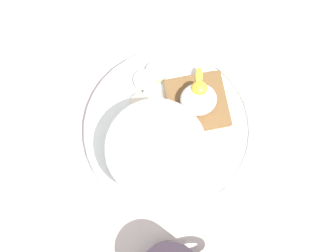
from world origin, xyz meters
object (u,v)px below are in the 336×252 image
Objects in this scene: poached_egg at (199,97)px; banana_slice_back at (144,80)px; toast_slice at (198,103)px; oatmeal_bowl at (157,151)px; banana_slice_left at (157,72)px; banana_slice_right at (141,103)px; banana_slice_front at (153,94)px.

banana_slice_back is at bearing -31.32° from poached_egg.
oatmeal_bowl is at bearing 44.00° from toast_slice.
oatmeal_bowl is at bearing 82.63° from banana_slice_left.
banana_slice_back is (2.12, 1.01, -0.11)cm from banana_slice_left.
poached_egg is at bearing -101.08° from toast_slice.
poached_egg is at bearing 148.68° from banana_slice_back.
banana_slice_back is at bearing 25.47° from banana_slice_left.
poached_egg is 8.57cm from banana_slice_left.
banana_slice_right is (8.94, -1.42, -0.25)cm from toast_slice.
poached_egg is 1.72× the size of banana_slice_back.
banana_slice_left is at bearing -154.53° from banana_slice_back.
oatmeal_bowl is at bearing 99.90° from banana_slice_right.
banana_slice_front is at bearing 73.66° from banana_slice_left.
poached_egg reaches higher than banana_slice_front.
oatmeal_bowl is 3.38× the size of banana_slice_right.
poached_egg reaches higher than banana_slice_back.
banana_slice_left reaches higher than banana_slice_right.
oatmeal_bowl is 12.58cm from banana_slice_back.
toast_slice is 3.10× the size of banana_slice_front.
banana_slice_back is (7.85, -5.07, -0.22)cm from toast_slice.
oatmeal_bowl is at bearing 44.83° from poached_egg.
poached_egg is 1.92× the size of banana_slice_right.
oatmeal_bowl reaches higher than banana_slice_back.
banana_slice_left is 0.79× the size of banana_slice_back.
toast_slice reaches higher than banana_slice_back.
banana_slice_front reaches higher than banana_slice_right.
oatmeal_bowl is 13.65cm from banana_slice_left.
banana_slice_front reaches higher than banana_slice_left.
banana_slice_back is at bearing -88.09° from oatmeal_bowl.
oatmeal_bowl is at bearing 86.09° from banana_slice_front.
poached_egg is at bearing 172.64° from banana_slice_right.
banana_slice_right is at bearing -7.36° from poached_egg.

